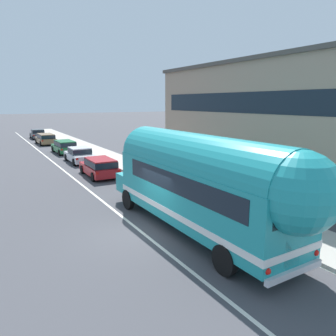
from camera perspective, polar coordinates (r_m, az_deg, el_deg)
ground_plane at (r=13.55m, az=-4.64°, el=-11.48°), size 300.00×300.00×0.00m
lane_markings at (r=24.89m, az=-13.06°, el=-0.93°), size 3.99×80.00×0.01m
sidewalk_slab at (r=24.32m, az=-3.86°, el=-0.78°), size 2.75×90.00×0.15m
roadside_building at (r=23.43m, az=22.21°, el=7.43°), size 10.82×17.98×7.84m
painted_bus at (r=12.52m, az=6.32°, el=-2.35°), size 2.68×11.89×4.12m
car_lead at (r=23.54m, az=-12.15°, el=0.32°), size 1.96×4.28×1.37m
car_second at (r=29.64m, az=-15.57°, el=2.37°), size 1.93×4.35×1.37m
car_third at (r=35.37m, az=-18.06°, el=3.77°), size 1.98×4.40×1.37m
car_fourth at (r=43.83m, az=-21.08°, el=5.01°), size 2.02×4.62×1.37m
car_fifth at (r=51.43m, az=-22.32°, el=5.74°), size 2.02×4.40×1.37m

